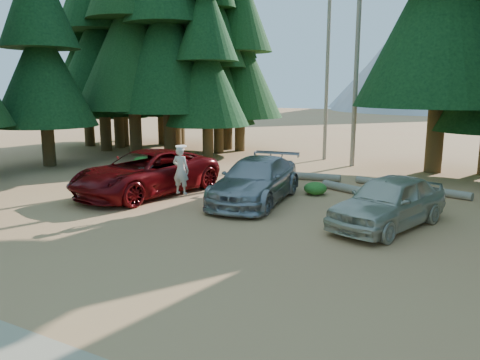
% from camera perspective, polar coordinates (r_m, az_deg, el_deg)
% --- Properties ---
extents(ground, '(160.00, 160.00, 0.00)m').
position_cam_1_polar(ground, '(12.40, -8.53, -7.62)').
color(ground, '#BC7A4F').
rests_on(ground, ground).
extents(forest_belt_north, '(36.00, 7.00, 22.00)m').
position_cam_1_polar(forest_belt_north, '(25.66, 12.05, 2.00)').
color(forest_belt_north, black).
rests_on(forest_belt_north, ground).
extents(snag_front, '(0.24, 0.24, 12.00)m').
position_cam_1_polar(snag_front, '(24.74, 14.13, 15.53)').
color(snag_front, gray).
rests_on(snag_front, ground).
extents(snag_back, '(0.20, 0.20, 10.00)m').
position_cam_1_polar(snag_back, '(26.69, 10.60, 13.17)').
color(snag_back, gray).
rests_on(snag_back, ground).
extents(mountain_peak, '(48.00, 50.00, 28.00)m').
position_cam_1_polar(mountain_peak, '(98.44, 23.68, 15.32)').
color(mountain_peak, gray).
rests_on(mountain_peak, ground).
extents(red_pickup, '(3.62, 6.31, 1.66)m').
position_cam_1_polar(red_pickup, '(17.97, -11.37, 0.87)').
color(red_pickup, '#5E080A').
rests_on(red_pickup, ground).
extents(silver_minivan_center, '(2.78, 5.51, 1.53)m').
position_cam_1_polar(silver_minivan_center, '(16.51, 1.94, -0.04)').
color(silver_minivan_center, '#929499').
rests_on(silver_minivan_center, ground).
extents(silver_minivan_right, '(3.05, 4.77, 1.51)m').
position_cam_1_polar(silver_minivan_right, '(14.14, 17.67, -2.50)').
color(silver_minivan_right, beige).
rests_on(silver_minivan_right, ground).
extents(frisbee_player, '(0.61, 0.44, 1.61)m').
position_cam_1_polar(frisbee_player, '(15.54, -7.24, 1.22)').
color(frisbee_player, beige).
rests_on(frisbee_player, ground).
extents(log_left, '(4.46, 1.00, 0.32)m').
position_cam_1_polar(log_left, '(20.91, 6.10, 0.59)').
color(log_left, gray).
rests_on(log_left, ground).
extents(log_mid, '(3.71, 1.87, 0.32)m').
position_cam_1_polar(log_mid, '(18.03, 14.87, -1.42)').
color(log_mid, gray).
rests_on(log_mid, ground).
extents(log_right, '(4.57, 1.60, 0.30)m').
position_cam_1_polar(log_right, '(19.47, 20.00, -0.84)').
color(log_right, gray).
rests_on(log_right, ground).
extents(shrub_far_left, '(0.90, 0.90, 0.50)m').
position_cam_1_polar(shrub_far_left, '(24.79, -11.87, 2.27)').
color(shrub_far_left, '#275C1B').
rests_on(shrub_far_left, ground).
extents(shrub_left, '(0.95, 0.95, 0.52)m').
position_cam_1_polar(shrub_left, '(21.43, 4.82, 1.14)').
color(shrub_left, '#275C1B').
rests_on(shrub_left, ground).
extents(shrub_center_left, '(0.87, 0.87, 0.48)m').
position_cam_1_polar(shrub_center_left, '(17.90, 9.17, -1.02)').
color(shrub_center_left, '#275C1B').
rests_on(shrub_center_left, ground).
extents(shrub_center_right, '(1.09, 1.09, 0.60)m').
position_cam_1_polar(shrub_center_right, '(19.27, 1.99, 0.17)').
color(shrub_center_right, '#275C1B').
rests_on(shrub_center_right, ground).
extents(shrub_right, '(0.86, 0.86, 0.47)m').
position_cam_1_polar(shrub_right, '(17.65, 16.79, -1.54)').
color(shrub_right, '#275C1B').
rests_on(shrub_right, ground).
extents(shrub_far_right, '(1.41, 1.41, 0.78)m').
position_cam_1_polar(shrub_far_right, '(17.35, 19.82, -1.42)').
color(shrub_far_right, '#275C1B').
rests_on(shrub_far_right, ground).
extents(shrub_edge_west, '(0.92, 0.92, 0.51)m').
position_cam_1_polar(shrub_edge_west, '(21.61, -15.55, 0.84)').
color(shrub_edge_west, '#275C1B').
rests_on(shrub_edge_west, ground).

